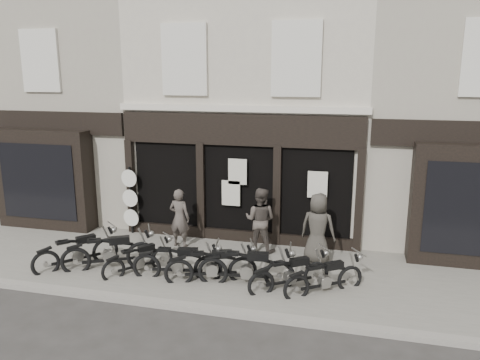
% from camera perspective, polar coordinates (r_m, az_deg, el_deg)
% --- Properties ---
extents(ground_plane, '(90.00, 90.00, 0.00)m').
position_cam_1_polar(ground_plane, '(11.66, -3.83, -12.69)').
color(ground_plane, '#2D2B28').
rests_on(ground_plane, ground).
extents(pavement, '(30.00, 4.20, 0.12)m').
position_cam_1_polar(pavement, '(12.42, -2.53, -10.71)').
color(pavement, '#69655C').
rests_on(pavement, ground_plane).
extents(kerb, '(30.00, 0.25, 0.13)m').
position_cam_1_polar(kerb, '(10.58, -5.99, -15.18)').
color(kerb, gray).
rests_on(kerb, ground_plane).
extents(central_building, '(7.30, 6.22, 8.34)m').
position_cam_1_polar(central_building, '(16.30, 2.50, 9.57)').
color(central_building, '#BAB39F').
rests_on(central_building, ground).
extents(neighbour_left, '(5.60, 6.73, 8.34)m').
position_cam_1_polar(neighbour_left, '(18.61, -17.32, 9.30)').
color(neighbour_left, gray).
rests_on(neighbour_left, ground).
extents(neighbour_right, '(5.60, 6.73, 8.34)m').
position_cam_1_polar(neighbour_right, '(16.20, 25.27, 8.19)').
color(neighbour_right, gray).
rests_on(neighbour_right, ground).
extents(motorcycle_0, '(1.67, 1.86, 1.08)m').
position_cam_1_polar(motorcycle_0, '(13.02, -19.20, -8.56)').
color(motorcycle_0, black).
rests_on(motorcycle_0, ground).
extents(motorcycle_1, '(2.18, 1.40, 1.14)m').
position_cam_1_polar(motorcycle_1, '(12.63, -15.57, -8.86)').
color(motorcycle_1, black).
rests_on(motorcycle_1, ground).
extents(motorcycle_2, '(1.41, 1.63, 0.93)m').
position_cam_1_polar(motorcycle_2, '(12.28, -12.19, -9.72)').
color(motorcycle_2, black).
rests_on(motorcycle_2, ground).
extents(motorcycle_3, '(2.22, 0.72, 1.07)m').
position_cam_1_polar(motorcycle_3, '(11.75, -7.52, -10.30)').
color(motorcycle_3, black).
rests_on(motorcycle_3, ground).
extents(motorcycle_4, '(2.15, 1.06, 1.08)m').
position_cam_1_polar(motorcycle_4, '(11.48, -3.43, -10.77)').
color(motorcycle_4, black).
rests_on(motorcycle_4, ground).
extents(motorcycle_5, '(2.34, 0.64, 1.12)m').
position_cam_1_polar(motorcycle_5, '(11.31, 0.88, -11.03)').
color(motorcycle_5, black).
rests_on(motorcycle_5, ground).
extents(motorcycle_6, '(1.82, 1.44, 1.01)m').
position_cam_1_polar(motorcycle_6, '(11.19, 6.15, -11.65)').
color(motorcycle_6, black).
rests_on(motorcycle_6, ground).
extents(motorcycle_7, '(1.79, 1.40, 0.99)m').
position_cam_1_polar(motorcycle_7, '(11.12, 10.30, -11.99)').
color(motorcycle_7, black).
rests_on(motorcycle_7, ground).
extents(man_left, '(0.66, 0.48, 1.71)m').
position_cam_1_polar(man_left, '(13.57, -7.38, -4.60)').
color(man_left, '#47403B').
rests_on(man_left, pavement).
extents(man_centre, '(0.96, 0.79, 1.83)m').
position_cam_1_polar(man_centre, '(13.11, 2.47, -4.87)').
color(man_centre, '#473F39').
rests_on(man_centre, pavement).
extents(man_right, '(1.01, 0.75, 1.88)m').
position_cam_1_polar(man_right, '(12.48, 9.47, -5.82)').
color(man_right, '#38352F').
rests_on(man_right, pavement).
extents(advert_sign_post, '(0.54, 0.35, 2.23)m').
position_cam_1_polar(advert_sign_post, '(14.89, -13.18, -2.80)').
color(advert_sign_post, black).
rests_on(advert_sign_post, ground).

